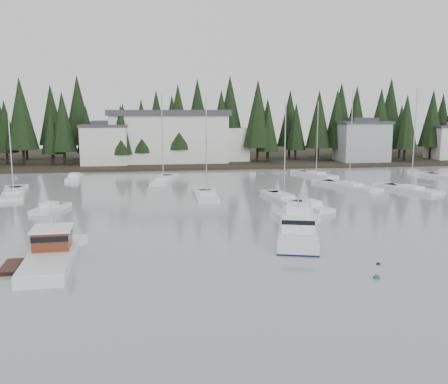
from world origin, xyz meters
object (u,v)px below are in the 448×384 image
object	(u,v)px
house_east_a	(362,140)
sailboat_0	(349,187)
sailboat_5	(316,176)
runabout_4	(50,210)
sailboat_8	(411,190)
cabin_cruiser_center	(298,231)
runabout_3	(74,179)
harbor_inn	(179,137)
house_west	(105,144)
sailboat_9	(163,181)
runabout_1	(312,208)
sailboat_2	(207,197)
sailboat_1	(284,200)
sailboat_7	(14,195)
lobster_boat_brown	(49,258)

from	to	relation	value
house_east_a	sailboat_0	world-z (taller)	sailboat_0
sailboat_5	runabout_4	xyz separation A→B (m)	(-39.96, -25.01, 0.05)
sailboat_0	sailboat_8	distance (m)	8.64
house_east_a	cabin_cruiser_center	distance (m)	68.11
sailboat_0	runabout_3	xyz separation A→B (m)	(-41.76, 14.94, 0.06)
runabout_3	harbor_inn	bearing A→B (deg)	-42.15
cabin_cruiser_center	house_west	bearing A→B (deg)	36.06
sailboat_8	sailboat_9	xyz separation A→B (m)	(-34.62, 14.59, -0.01)
cabin_cruiser_center	runabout_1	distance (m)	14.00
sailboat_2	runabout_1	xyz separation A→B (m)	(11.32, -9.14, 0.05)
house_west	house_east_a	bearing A→B (deg)	-1.06
runabout_1	runabout_4	size ratio (longest dim) A/B	1.16
sailboat_1	runabout_4	world-z (taller)	sailboat_1
sailboat_0	sailboat_5	bearing A→B (deg)	-18.85
runabout_4	runabout_1	bearing A→B (deg)	-76.01
cabin_cruiser_center	sailboat_9	world-z (taller)	sailboat_9
house_west	cabin_cruiser_center	world-z (taller)	house_west
sailboat_8	sailboat_7	bearing A→B (deg)	64.67
house_east_a	lobster_boat_brown	xyz separation A→B (m)	(-52.44, -64.71, -4.36)
house_east_a	lobster_boat_brown	size ratio (longest dim) A/B	1.08
sailboat_0	runabout_4	distance (m)	42.26
house_west	house_east_a	size ratio (longest dim) A/B	0.90
lobster_boat_brown	sailboat_9	xyz separation A→B (m)	(9.49, 42.65, -0.47)
harbor_inn	sailboat_8	world-z (taller)	sailboat_8
lobster_boat_brown	sailboat_8	distance (m)	52.28
sailboat_0	sailboat_8	bearing A→B (deg)	-142.20
harbor_inn	runabout_1	bearing A→B (deg)	-76.29
house_west	sailboat_2	xyz separation A→B (m)	(16.29, -39.04, -4.58)
house_west	sailboat_1	distance (m)	49.65
harbor_inn	sailboat_0	xyz separation A→B (m)	(23.19, -36.58, -5.70)
sailboat_8	house_west	bearing A→B (deg)	29.70
runabout_1	sailboat_8	bearing A→B (deg)	-75.09
house_east_a	runabout_1	xyz separation A→B (m)	(-26.39, -47.18, -4.77)
sailboat_2	runabout_1	world-z (taller)	sailboat_2
house_east_a	sailboat_7	distance (m)	71.18
sailboat_1	runabout_4	distance (m)	28.39
house_west	lobster_boat_brown	world-z (taller)	house_west
runabout_1	runabout_3	bearing A→B (deg)	30.85
sailboat_0	lobster_boat_brown	bearing A→B (deg)	109.95
sailboat_1	runabout_4	xyz separation A→B (m)	(-28.24, -2.90, 0.06)
harbor_inn	sailboat_9	size ratio (longest dim) A/B	2.04
cabin_cruiser_center	sailboat_0	size ratio (longest dim) A/B	0.77
sailboat_8	sailboat_5	bearing A→B (deg)	3.78
sailboat_2	sailboat_8	bearing A→B (deg)	-85.45
sailboat_5	runabout_1	distance (m)	29.89
house_east_a	sailboat_5	size ratio (longest dim) A/B	0.79
sailboat_1	runabout_3	distance (m)	37.85
cabin_cruiser_center	sailboat_0	bearing A→B (deg)	-14.05
house_east_a	sailboat_5	world-z (taller)	sailboat_5
sailboat_5	runabout_1	bearing A→B (deg)	139.56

